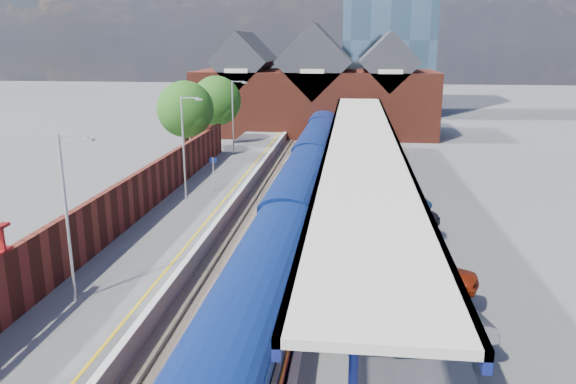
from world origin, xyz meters
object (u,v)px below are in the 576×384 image
(lamp_post_c, at_px, (185,141))
(lamp_post_d, at_px, (234,113))
(parked_car_dark, at_px, (404,212))
(parked_car_blue, at_px, (397,201))
(platform_sign, at_px, (213,169))
(parked_car_red, at_px, (429,272))
(lamp_post_b, at_px, (69,209))
(train, at_px, (309,163))
(parked_car_silver, at_px, (435,325))

(lamp_post_c, distance_m, lamp_post_d, 16.00)
(lamp_post_d, relative_size, parked_car_dark, 1.63)
(lamp_post_c, relative_size, parked_car_blue, 1.56)
(platform_sign, distance_m, parked_car_blue, 13.22)
(parked_car_red, bearing_deg, lamp_post_b, 115.05)
(platform_sign, relative_size, parked_car_dark, 0.58)
(train, xyz_separation_m, parked_car_silver, (6.45, -25.24, -0.42))
(parked_car_dark, bearing_deg, lamp_post_d, 47.66)
(parked_car_silver, distance_m, parked_car_blue, 16.66)
(platform_sign, bearing_deg, lamp_post_c, -124.26)
(lamp_post_d, height_order, parked_car_red, lamp_post_d)
(lamp_post_c, xyz_separation_m, parked_car_blue, (14.14, -1.20, -3.37))
(parked_car_silver, bearing_deg, lamp_post_c, 23.16)
(parked_car_red, xyz_separation_m, parked_car_dark, (-0.32, 9.24, -0.10))
(lamp_post_c, bearing_deg, parked_car_dark, -14.79)
(platform_sign, xyz_separation_m, parked_car_silver, (12.94, -19.86, -0.99))
(train, distance_m, parked_car_silver, 26.05)
(parked_car_red, relative_size, parked_car_silver, 0.99)
(lamp_post_d, distance_m, parked_car_silver, 36.90)
(train, height_order, parked_car_red, train)
(platform_sign, bearing_deg, parked_car_blue, -14.04)
(parked_car_silver, height_order, parked_car_dark, parked_car_silver)
(parked_car_silver, distance_m, parked_car_dark, 14.07)
(lamp_post_b, distance_m, lamp_post_d, 32.00)
(lamp_post_b, relative_size, parked_car_red, 1.66)
(lamp_post_b, xyz_separation_m, platform_sign, (1.36, 18.00, -2.30))
(parked_car_blue, bearing_deg, platform_sign, 82.82)
(lamp_post_b, height_order, parked_car_dark, lamp_post_b)
(train, relative_size, parked_car_dark, 15.34)
(parked_car_red, height_order, parked_car_silver, parked_car_red)
(lamp_post_b, xyz_separation_m, lamp_post_d, (0.00, 32.00, 0.00))
(lamp_post_b, relative_size, parked_car_silver, 1.65)
(parked_car_dark, bearing_deg, parked_car_red, -166.32)
(lamp_post_b, relative_size, platform_sign, 2.80)
(lamp_post_b, bearing_deg, lamp_post_d, 90.00)
(parked_car_dark, bearing_deg, lamp_post_b, 142.07)
(parked_car_dark, bearing_deg, platform_sign, 77.68)
(train, relative_size, lamp_post_c, 9.42)
(lamp_post_d, distance_m, platform_sign, 14.25)
(parked_car_silver, bearing_deg, lamp_post_d, 7.37)
(train, distance_m, lamp_post_c, 11.15)
(lamp_post_d, xyz_separation_m, parked_car_red, (14.68, -29.03, -3.27))
(parked_car_red, relative_size, parked_car_blue, 0.94)
(platform_sign, xyz_separation_m, parked_car_red, (13.32, -15.03, -0.97))
(train, xyz_separation_m, parked_car_dark, (6.50, -11.17, -0.50))
(parked_car_red, distance_m, parked_car_silver, 4.84)
(lamp_post_d, bearing_deg, parked_car_red, -63.18)
(parked_car_red, xyz_separation_m, parked_car_silver, (-0.38, -4.83, -0.02))
(lamp_post_d, xyz_separation_m, platform_sign, (1.36, -14.00, -2.30))
(parked_car_silver, xyz_separation_m, parked_car_blue, (-0.16, 16.66, -0.08))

